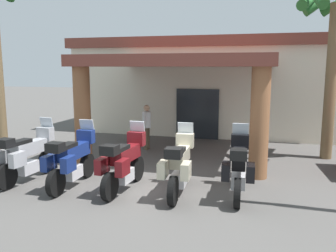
{
  "coord_description": "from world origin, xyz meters",
  "views": [
    {
      "loc": [
        2.44,
        -8.61,
        3.0
      ],
      "look_at": [
        -0.22,
        2.0,
        1.2
      ],
      "focal_mm": 38.26,
      "sensor_mm": 36.0,
      "label": 1
    }
  ],
  "objects_px": {
    "motorcycle_maroon": "(124,163)",
    "palm_tree_near_portico": "(335,24)",
    "motorcycle_cream": "(179,166)",
    "pedestrian": "(147,124)",
    "motorcycle_blue": "(72,160)",
    "motorcycle_silver": "(27,155)",
    "motel_building": "(209,84)",
    "motorcycle_black": "(239,167)"
  },
  "relations": [
    {
      "from": "motorcycle_cream",
      "to": "palm_tree_near_portico",
      "type": "distance_m",
      "value": 7.07
    },
    {
      "from": "motorcycle_blue",
      "to": "palm_tree_near_portico",
      "type": "bearing_deg",
      "value": -54.36
    },
    {
      "from": "motel_building",
      "to": "motorcycle_silver",
      "type": "xyz_separation_m",
      "value": [
        -3.49,
        -9.68,
        -1.5
      ]
    },
    {
      "from": "motorcycle_maroon",
      "to": "pedestrian",
      "type": "relative_size",
      "value": 1.34
    },
    {
      "from": "motorcycle_blue",
      "to": "pedestrian",
      "type": "bearing_deg",
      "value": -6.55
    },
    {
      "from": "motel_building",
      "to": "motorcycle_maroon",
      "type": "relative_size",
      "value": 5.56
    },
    {
      "from": "motorcycle_silver",
      "to": "motorcycle_black",
      "type": "relative_size",
      "value": 1.0
    },
    {
      "from": "motorcycle_maroon",
      "to": "motorcycle_cream",
      "type": "height_order",
      "value": "same"
    },
    {
      "from": "pedestrian",
      "to": "palm_tree_near_portico",
      "type": "relative_size",
      "value": 0.28
    },
    {
      "from": "motel_building",
      "to": "pedestrian",
      "type": "height_order",
      "value": "motel_building"
    },
    {
      "from": "motorcycle_silver",
      "to": "motorcycle_black",
      "type": "distance_m",
      "value": 5.5
    },
    {
      "from": "motorcycle_silver",
      "to": "palm_tree_near_portico",
      "type": "xyz_separation_m",
      "value": [
        8.13,
        4.57,
        3.64
      ]
    },
    {
      "from": "motel_building",
      "to": "motorcycle_cream",
      "type": "bearing_deg",
      "value": -84.81
    },
    {
      "from": "motorcycle_maroon",
      "to": "palm_tree_near_portico",
      "type": "relative_size",
      "value": 0.38
    },
    {
      "from": "motorcycle_maroon",
      "to": "motorcycle_cream",
      "type": "bearing_deg",
      "value": -82.35
    },
    {
      "from": "motorcycle_cream",
      "to": "pedestrian",
      "type": "height_order",
      "value": "pedestrian"
    },
    {
      "from": "motorcycle_silver",
      "to": "motorcycle_maroon",
      "type": "relative_size",
      "value": 1.0
    },
    {
      "from": "motel_building",
      "to": "motorcycle_cream",
      "type": "relative_size",
      "value": 5.56
    },
    {
      "from": "motorcycle_black",
      "to": "pedestrian",
      "type": "distance_m",
      "value": 5.43
    },
    {
      "from": "motel_building",
      "to": "motorcycle_black",
      "type": "bearing_deg",
      "value": -76.56
    },
    {
      "from": "pedestrian",
      "to": "motorcycle_maroon",
      "type": "bearing_deg",
      "value": 106.62
    },
    {
      "from": "motel_building",
      "to": "motorcycle_silver",
      "type": "distance_m",
      "value": 10.39
    },
    {
      "from": "motorcycle_maroon",
      "to": "palm_tree_near_portico",
      "type": "height_order",
      "value": "palm_tree_near_portico"
    },
    {
      "from": "motorcycle_silver",
      "to": "motorcycle_black",
      "type": "bearing_deg",
      "value": -81.38
    },
    {
      "from": "motorcycle_maroon",
      "to": "motorcycle_silver",
      "type": "bearing_deg",
      "value": 93.64
    },
    {
      "from": "motel_building",
      "to": "motorcycle_black",
      "type": "distance_m",
      "value": 9.77
    },
    {
      "from": "palm_tree_near_portico",
      "to": "motorcycle_blue",
      "type": "bearing_deg",
      "value": -145.32
    },
    {
      "from": "pedestrian",
      "to": "motorcycle_black",
      "type": "bearing_deg",
      "value": 137.17
    },
    {
      "from": "motorcycle_blue",
      "to": "palm_tree_near_portico",
      "type": "xyz_separation_m",
      "value": [
        6.76,
        4.68,
        3.64
      ]
    },
    {
      "from": "motorcycle_black",
      "to": "palm_tree_near_portico",
      "type": "height_order",
      "value": "palm_tree_near_portico"
    },
    {
      "from": "motel_building",
      "to": "motorcycle_maroon",
      "type": "bearing_deg",
      "value": -92.93
    },
    {
      "from": "motorcycle_blue",
      "to": "motorcycle_cream",
      "type": "bearing_deg",
      "value": -86.31
    },
    {
      "from": "motorcycle_cream",
      "to": "motorcycle_silver",
      "type": "bearing_deg",
      "value": 88.57
    },
    {
      "from": "motorcycle_maroon",
      "to": "motorcycle_blue",
      "type": "bearing_deg",
      "value": 97.04
    },
    {
      "from": "motel_building",
      "to": "motorcycle_cream",
      "type": "height_order",
      "value": "motel_building"
    },
    {
      "from": "motorcycle_silver",
      "to": "motorcycle_blue",
      "type": "height_order",
      "value": "same"
    },
    {
      "from": "motorcycle_silver",
      "to": "pedestrian",
      "type": "distance_m",
      "value": 4.77
    },
    {
      "from": "motorcycle_maroon",
      "to": "motorcycle_black",
      "type": "distance_m",
      "value": 2.76
    },
    {
      "from": "palm_tree_near_portico",
      "to": "motorcycle_maroon",
      "type": "bearing_deg",
      "value": -139.38
    },
    {
      "from": "motel_building",
      "to": "motorcycle_blue",
      "type": "height_order",
      "value": "motel_building"
    },
    {
      "from": "motorcycle_silver",
      "to": "motorcycle_blue",
      "type": "xyz_separation_m",
      "value": [
        1.37,
        -0.11,
        0.0
      ]
    },
    {
      "from": "motorcycle_black",
      "to": "pedestrian",
      "type": "relative_size",
      "value": 1.34
    }
  ]
}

